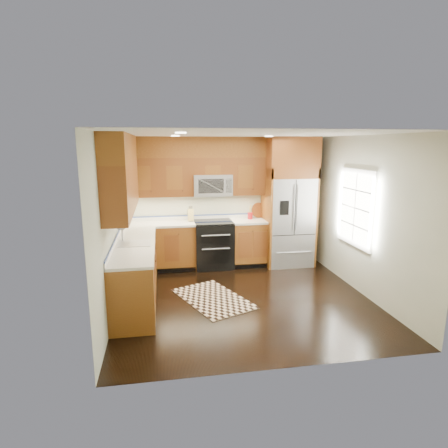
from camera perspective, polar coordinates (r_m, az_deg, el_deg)
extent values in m
plane|color=black|center=(6.23, 2.96, -11.17)|extent=(4.00, 4.00, 0.00)
cube|color=beige|center=(7.77, -0.16, 3.51)|extent=(4.00, 0.02, 2.60)
cube|color=beige|center=(5.74, -16.76, -0.04)|extent=(0.02, 4.00, 2.60)
cube|color=beige|center=(6.57, 20.37, 1.18)|extent=(0.02, 4.00, 2.60)
cube|color=white|center=(6.72, 19.44, 2.34)|extent=(0.04, 1.10, 1.30)
cube|color=white|center=(6.71, 19.37, 2.34)|extent=(0.02, 0.95, 1.15)
cube|color=#915B1B|center=(7.55, -9.68, -3.52)|extent=(1.37, 0.60, 0.90)
cube|color=#915B1B|center=(7.75, 3.79, -2.96)|extent=(0.72, 0.60, 0.90)
cube|color=#915B1B|center=(6.13, -13.25, -7.34)|extent=(0.60, 2.40, 0.90)
cube|color=silver|center=(7.47, -4.12, 0.17)|extent=(2.85, 0.62, 0.04)
cube|color=silver|center=(6.00, -13.47, -3.10)|extent=(0.62, 2.40, 0.04)
cube|color=brown|center=(7.48, -4.33, 7.19)|extent=(2.85, 0.33, 0.75)
cube|color=brown|center=(5.84, -15.23, 5.46)|extent=(0.33, 2.40, 0.75)
cube|color=#915B1B|center=(7.45, -4.40, 11.60)|extent=(2.85, 0.33, 0.40)
cube|color=#915B1B|center=(5.81, -15.54, 11.10)|extent=(0.33, 2.40, 0.40)
cube|color=black|center=(7.59, -1.60, -3.19)|extent=(0.76, 0.64, 0.92)
cube|color=black|center=(7.48, -1.62, 0.33)|extent=(0.76, 0.60, 0.02)
cube|color=black|center=(7.25, -1.26, -2.61)|extent=(0.55, 0.01, 0.18)
cube|color=black|center=(7.33, -1.25, -5.03)|extent=(0.55, 0.01, 0.28)
cylinder|color=#B2B2B7|center=(7.19, -1.23, -1.74)|extent=(0.55, 0.02, 0.02)
cylinder|color=#B2B2B7|center=(7.26, -1.22, -3.81)|extent=(0.55, 0.02, 0.02)
cube|color=#B2B2B7|center=(7.49, -1.80, 5.96)|extent=(0.76, 0.40, 0.42)
cube|color=black|center=(7.29, -1.98, 5.79)|extent=(0.50, 0.01, 0.28)
cube|color=#B2B2B7|center=(7.81, 9.75, 0.40)|extent=(0.90, 0.74, 1.80)
cube|color=black|center=(7.40, 10.80, 2.48)|extent=(0.01, 0.01, 1.08)
cube|color=black|center=(7.33, 9.19, 2.44)|extent=(0.18, 0.01, 0.28)
cube|color=#915B1B|center=(7.65, 6.45, 1.02)|extent=(0.04, 0.74, 2.00)
cube|color=#915B1B|center=(7.96, 12.97, 1.21)|extent=(0.04, 0.74, 2.00)
cube|color=brown|center=(7.66, 10.10, 9.97)|extent=(0.98, 0.74, 0.80)
cube|color=#B2B2B7|center=(5.99, -13.48, -2.82)|extent=(0.50, 0.42, 0.02)
cylinder|color=#B2B2B7|center=(6.19, -15.26, -1.20)|extent=(0.02, 0.02, 0.28)
torus|color=#B2B2B7|center=(6.08, -15.40, -0.09)|extent=(0.18, 0.02, 0.18)
cube|color=black|center=(6.18, -1.70, -11.26)|extent=(1.32, 1.62, 0.01)
cube|color=tan|center=(7.56, -5.10, 1.37)|extent=(0.11, 0.15, 0.24)
cylinder|color=red|center=(7.73, 4.00, 1.25)|extent=(0.13, 0.13, 0.14)
cylinder|color=brown|center=(7.93, 5.27, 1.07)|extent=(0.38, 0.38, 0.02)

